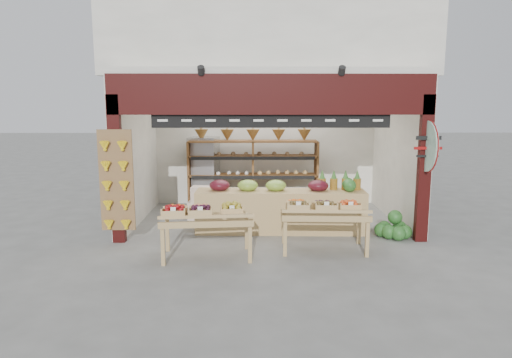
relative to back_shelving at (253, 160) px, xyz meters
The scene contains 11 objects.
ground 2.04m from the back_shelving, 79.36° to the right, with size 60.00×60.00×0.00m, color slate.
shop_structure 2.77m from the back_shelving, ahead, with size 6.36×5.12×5.40m.
banana_board 3.72m from the back_shelving, 130.64° to the right, with size 0.60×0.15×1.80m.
gift_sign 4.18m from the back_shelving, 42.38° to the right, with size 0.04×0.93×0.92m.
back_shelving is the anchor object (origin of this frame).
refrigerator 1.25m from the back_shelving, 169.34° to the left, with size 0.66×0.66×1.69m, color #AEB0B5.
cardboard_stack 1.65m from the back_shelving, 131.70° to the right, with size 1.02×0.75×0.72m.
mid_counter 2.23m from the back_shelving, 75.75° to the right, with size 3.30×0.73×1.04m.
display_table_left 3.65m from the back_shelving, 103.84° to the right, with size 1.54×0.94×0.96m.
display_table_right 3.40m from the back_shelving, 70.13° to the right, with size 1.50×0.88×0.95m.
watermelon_pile 3.74m from the back_shelving, 43.22° to the right, with size 0.66×0.66×0.52m.
Camera 1 is at (-0.35, -9.10, 2.50)m, focal length 32.00 mm.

